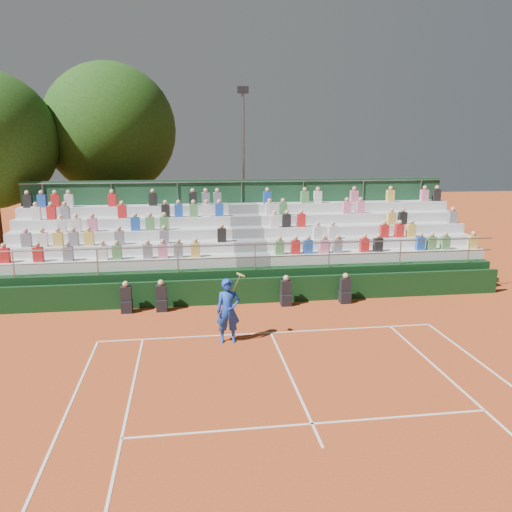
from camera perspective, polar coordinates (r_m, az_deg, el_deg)
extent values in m
plane|color=#B4471E|center=(16.52, 1.70, -8.77)|extent=(90.00, 90.00, 0.00)
cube|color=white|center=(16.52, 1.70, -8.75)|extent=(11.00, 0.06, 0.01)
cube|color=white|center=(13.65, 4.01, -13.62)|extent=(0.06, 6.40, 0.01)
cube|color=white|center=(11.69, 6.44, -18.51)|extent=(8.22, 0.06, 0.01)
cube|color=black|center=(19.35, 0.12, -3.95)|extent=(20.00, 0.15, 1.00)
cube|color=black|center=(18.97, -14.55, -5.61)|extent=(0.40, 0.40, 0.44)
cube|color=black|center=(18.82, -14.63, -4.22)|extent=(0.38, 0.25, 0.55)
sphere|color=tan|center=(18.72, -14.69, -3.11)|extent=(0.22, 0.22, 0.22)
cube|color=black|center=(18.86, -10.71, -5.52)|extent=(0.40, 0.40, 0.44)
cube|color=black|center=(18.71, -10.77, -4.13)|extent=(0.38, 0.25, 0.55)
sphere|color=tan|center=(18.61, -10.82, -3.01)|extent=(0.22, 0.22, 0.22)
cube|color=black|center=(19.18, 3.43, -5.00)|extent=(0.40, 0.40, 0.44)
cube|color=black|center=(19.04, 3.45, -3.63)|extent=(0.38, 0.25, 0.55)
sphere|color=tan|center=(18.94, 3.46, -2.52)|extent=(0.22, 0.22, 0.22)
cube|color=black|center=(19.76, 10.11, -4.65)|extent=(0.40, 0.40, 0.44)
cube|color=black|center=(19.62, 10.16, -3.31)|extent=(0.38, 0.25, 0.55)
sphere|color=tan|center=(19.52, 10.21, -2.24)|extent=(0.22, 0.22, 0.22)
cube|color=black|center=(22.29, -1.00, -1.44)|extent=(20.00, 5.20, 1.20)
cube|color=silver|center=(20.50, -15.43, -0.83)|extent=(9.30, 0.85, 0.42)
cube|color=silver|center=(21.82, 13.64, 0.07)|extent=(9.30, 0.85, 0.42)
cube|color=slate|center=(20.48, -0.44, -0.38)|extent=(1.40, 0.85, 0.42)
cube|color=silver|center=(21.23, -15.21, 0.80)|extent=(9.30, 0.85, 0.42)
cube|color=silver|center=(22.51, 12.91, 1.59)|extent=(9.30, 0.85, 0.42)
cube|color=slate|center=(21.22, -0.74, 1.24)|extent=(1.40, 0.85, 0.42)
cube|color=silver|center=(21.98, -15.01, 2.33)|extent=(9.30, 0.85, 0.42)
cube|color=silver|center=(23.22, 12.22, 3.01)|extent=(9.30, 0.85, 0.42)
cube|color=slate|center=(21.97, -1.02, 2.75)|extent=(1.40, 0.85, 0.42)
cube|color=silver|center=(22.75, -14.82, 3.75)|extent=(9.30, 0.85, 0.42)
cube|color=silver|center=(23.94, 11.58, 4.34)|extent=(9.30, 0.85, 0.42)
cube|color=slate|center=(22.73, -1.28, 4.16)|extent=(1.40, 0.85, 0.42)
cube|color=silver|center=(23.53, -14.64, 5.08)|extent=(9.30, 0.85, 0.42)
cube|color=silver|center=(24.68, 10.97, 5.60)|extent=(9.30, 0.85, 0.42)
cube|color=slate|center=(23.51, -1.53, 5.48)|extent=(1.40, 0.85, 0.42)
cube|color=#194227|center=(24.15, -1.66, 3.54)|extent=(20.00, 0.12, 4.40)
cylinder|color=gray|center=(19.47, -0.10, 1.31)|extent=(20.00, 0.05, 0.05)
cylinder|color=gray|center=(23.81, -1.67, 8.50)|extent=(20.00, 0.05, 0.05)
cube|color=red|center=(21.22, -26.80, 0.05)|extent=(0.36, 0.24, 0.56)
cube|color=red|center=(20.86, -23.63, 0.16)|extent=(0.36, 0.24, 0.56)
cube|color=slate|center=(20.58, -20.67, 0.25)|extent=(0.36, 0.24, 0.56)
cube|color=silver|center=(20.33, -17.12, 0.37)|extent=(0.36, 0.24, 0.56)
cube|color=#4C8C4C|center=(20.25, -15.59, 0.42)|extent=(0.36, 0.24, 0.56)
cube|color=slate|center=(20.12, -12.26, 0.52)|extent=(0.36, 0.24, 0.56)
cube|color=pink|center=(20.09, -10.60, 0.57)|extent=(0.36, 0.24, 0.56)
cube|color=slate|center=(20.07, -8.85, 0.63)|extent=(0.36, 0.24, 0.56)
cube|color=gold|center=(20.06, -6.94, 0.69)|extent=(0.36, 0.24, 0.56)
cube|color=slate|center=(21.76, -24.76, 1.67)|extent=(0.36, 0.24, 0.56)
cube|color=silver|center=(21.59, -23.19, 1.73)|extent=(0.36, 0.24, 0.56)
cube|color=gold|center=(21.44, -21.67, 1.79)|extent=(0.36, 0.24, 0.56)
cube|color=slate|center=(21.30, -20.10, 1.85)|extent=(0.36, 0.24, 0.56)
cube|color=gold|center=(21.18, -18.53, 1.91)|extent=(0.36, 0.24, 0.56)
cube|color=slate|center=(21.00, -15.35, 2.03)|extent=(0.36, 0.24, 0.56)
cube|color=slate|center=(20.84, -10.43, 2.19)|extent=(0.36, 0.24, 0.56)
cube|color=black|center=(20.86, -3.94, 2.39)|extent=(0.36, 0.24, 0.56)
cube|color=silver|center=(22.19, -21.32, 3.27)|extent=(0.36, 0.24, 0.56)
cube|color=silver|center=(22.06, -19.85, 3.33)|extent=(0.36, 0.24, 0.56)
cube|color=pink|center=(21.94, -18.19, 3.40)|extent=(0.36, 0.24, 0.56)
cube|color=#1E4CB2|center=(21.69, -13.63, 3.58)|extent=(0.36, 0.24, 0.56)
cube|color=#4C8C4C|center=(21.64, -12.02, 3.64)|extent=(0.36, 0.24, 0.56)
cube|color=#4C8C4C|center=(21.60, -10.43, 3.69)|extent=(0.36, 0.24, 0.56)
cube|color=silver|center=(23.25, -23.82, 4.50)|extent=(0.36, 0.24, 0.56)
cube|color=red|center=(23.09, -22.34, 4.58)|extent=(0.36, 0.24, 0.56)
cube|color=slate|center=(22.96, -20.98, 4.64)|extent=(0.36, 0.24, 0.56)
cube|color=red|center=(22.54, -15.04, 4.92)|extent=(0.36, 0.24, 0.56)
cube|color=black|center=(22.38, -10.29, 5.10)|extent=(0.36, 0.24, 0.56)
cube|color=#1E4CB2|center=(22.37, -8.83, 5.14)|extent=(0.36, 0.24, 0.56)
cube|color=#4C8C4C|center=(22.37, -7.14, 5.20)|extent=(0.36, 0.24, 0.56)
cube|color=silver|center=(22.38, -5.69, 5.24)|extent=(0.36, 0.24, 0.56)
cube|color=#1E4CB2|center=(22.41, -4.22, 5.27)|extent=(0.36, 0.24, 0.56)
cube|color=black|center=(24.17, -24.64, 5.70)|extent=(0.36, 0.24, 0.56)
cube|color=#1E4CB2|center=(24.00, -23.27, 5.78)|extent=(0.36, 0.24, 0.56)
cube|color=red|center=(23.86, -21.95, 5.86)|extent=(0.36, 0.24, 0.56)
cube|color=silver|center=(23.73, -20.58, 5.94)|extent=(0.36, 0.24, 0.56)
cube|color=red|center=(23.39, -16.10, 6.16)|extent=(0.36, 0.24, 0.56)
cube|color=black|center=(23.21, -11.69, 6.35)|extent=(0.36, 0.24, 0.56)
cube|color=black|center=(23.16, -7.22, 6.50)|extent=(0.36, 0.24, 0.56)
cube|color=slate|center=(23.18, -5.77, 6.54)|extent=(0.36, 0.24, 0.56)
cube|color=slate|center=(23.20, -4.44, 6.57)|extent=(0.36, 0.24, 0.56)
cube|color=#4C8C4C|center=(20.40, 2.70, 0.97)|extent=(0.36, 0.24, 0.56)
cube|color=red|center=(20.53, 4.53, 1.02)|extent=(0.36, 0.24, 0.56)
cube|color=#1E4CB2|center=(20.65, 5.97, 1.06)|extent=(0.36, 0.24, 0.56)
cube|color=pink|center=(20.82, 7.76, 1.10)|extent=(0.36, 0.24, 0.56)
cube|color=slate|center=(20.99, 9.30, 1.14)|extent=(0.36, 0.24, 0.56)
cube|color=red|center=(21.36, 12.27, 1.22)|extent=(0.36, 0.24, 0.56)
cube|color=black|center=(21.57, 13.77, 1.25)|extent=(0.36, 0.24, 0.56)
cube|color=#1E4CB2|center=(22.33, 18.26, 1.36)|extent=(0.36, 0.24, 0.56)
cube|color=#4C8C4C|center=(22.55, 19.41, 1.38)|extent=(0.36, 0.24, 0.56)
cube|color=#4C8C4C|center=(22.85, 20.80, 1.41)|extent=(0.36, 0.24, 0.56)
cube|color=gold|center=(23.48, 23.53, 1.47)|extent=(0.36, 0.24, 0.56)
cube|color=silver|center=(21.53, 7.02, 2.65)|extent=(0.36, 0.24, 0.56)
cube|color=silver|center=(21.71, 8.72, 2.68)|extent=(0.36, 0.24, 0.56)
cube|color=red|center=(22.49, 14.43, 2.77)|extent=(0.36, 0.24, 0.56)
cube|color=red|center=(22.76, 16.04, 2.79)|extent=(0.36, 0.24, 0.56)
cube|color=gold|center=(22.98, 17.29, 2.80)|extent=(0.36, 0.24, 0.56)
cube|color=silver|center=(21.91, 2.13, 4.02)|extent=(0.36, 0.24, 0.56)
cube|color=black|center=(22.01, 3.51, 4.05)|extent=(0.36, 0.24, 0.56)
cube|color=red|center=(22.15, 5.18, 4.07)|extent=(0.36, 0.24, 0.56)
cube|color=gold|center=(23.45, 15.18, 4.16)|extent=(0.36, 0.24, 0.56)
cube|color=black|center=(23.66, 16.40, 4.16)|extent=(0.36, 0.24, 0.56)
cube|color=slate|center=(24.75, 21.51, 4.15)|extent=(0.36, 0.24, 0.56)
cube|color=silver|center=(22.67, 1.57, 5.39)|extent=(0.36, 0.24, 0.56)
cube|color=#4C8C4C|center=(22.78, 3.09, 5.41)|extent=(0.36, 0.24, 0.56)
cube|color=pink|center=(23.54, 10.32, 5.46)|extent=(0.36, 0.24, 0.56)
cube|color=pink|center=(23.75, 11.83, 5.46)|extent=(0.36, 0.24, 0.56)
cube|color=#1E4CB2|center=(23.46, 1.30, 6.67)|extent=(0.36, 0.24, 0.56)
cube|color=#4C8C4C|center=(23.81, 5.58, 6.71)|extent=(0.36, 0.24, 0.56)
cube|color=silver|center=(23.97, 7.06, 6.71)|extent=(0.36, 0.24, 0.56)
cube|color=pink|center=(24.49, 11.14, 6.69)|extent=(0.36, 0.24, 0.56)
cube|color=gold|center=(25.14, 15.09, 6.65)|extent=(0.36, 0.24, 0.56)
cube|color=pink|center=(25.87, 18.68, 6.58)|extent=(0.36, 0.24, 0.56)
cube|color=black|center=(26.16, 19.93, 6.55)|extent=(0.36, 0.24, 0.56)
imported|color=#173CAF|center=(15.50, -3.21, -6.28)|extent=(0.75, 0.50, 2.02)
cylinder|color=gray|center=(15.27, -2.31, -3.27)|extent=(0.26, 0.03, 0.51)
cylinder|color=#E5D866|center=(15.20, -1.76, -2.16)|extent=(0.26, 0.28, 0.14)
cylinder|color=#3A2115|center=(29.38, -15.76, 4.26)|extent=(0.50, 0.50, 3.94)
sphere|color=#17350E|center=(29.11, -16.35, 13.67)|extent=(7.10, 7.10, 7.10)
cylinder|color=gray|center=(27.64, -1.46, 9.14)|extent=(0.16, 0.16, 8.65)
cube|color=black|center=(27.73, -1.51, 18.46)|extent=(0.60, 0.25, 0.35)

